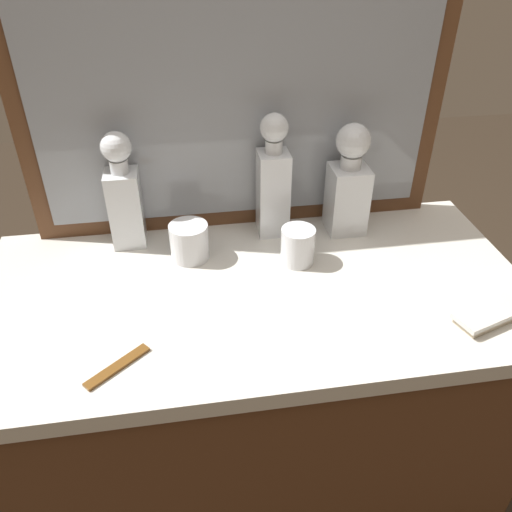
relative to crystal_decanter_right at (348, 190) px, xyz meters
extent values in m
plane|color=#2D2319|center=(-0.25, -0.20, -0.93)|extent=(6.00, 6.00, 0.00)
cube|color=brown|center=(-0.25, -0.20, -0.54)|extent=(1.13, 0.57, 0.78)
cube|color=silver|center=(-0.25, -0.20, -0.13)|extent=(1.16, 0.58, 0.04)
cube|color=brown|center=(-0.25, 0.08, 0.29)|extent=(0.97, 0.03, 0.80)
cube|color=gray|center=(-0.25, 0.06, 0.29)|extent=(0.89, 0.01, 0.72)
cube|color=white|center=(0.00, 0.00, -0.03)|extent=(0.09, 0.09, 0.17)
cube|color=#8C4C14|center=(0.00, 0.00, -0.05)|extent=(0.08, 0.08, 0.12)
cylinder|color=white|center=(0.00, 0.00, 0.07)|extent=(0.05, 0.05, 0.03)
sphere|color=white|center=(0.00, 0.00, 0.12)|extent=(0.08, 0.08, 0.08)
cube|color=white|center=(-0.18, 0.02, -0.01)|extent=(0.07, 0.07, 0.21)
cube|color=#8C4C14|center=(-0.18, 0.02, -0.05)|extent=(0.06, 0.06, 0.12)
cylinder|color=white|center=(-0.18, 0.02, 0.11)|extent=(0.04, 0.04, 0.03)
sphere|color=white|center=(-0.18, 0.02, 0.16)|extent=(0.06, 0.06, 0.06)
cube|color=white|center=(-0.52, 0.02, -0.02)|extent=(0.07, 0.07, 0.18)
cube|color=#8C4C14|center=(-0.52, 0.02, -0.04)|extent=(0.06, 0.06, 0.13)
cylinder|color=white|center=(-0.52, 0.02, 0.09)|extent=(0.04, 0.04, 0.03)
sphere|color=white|center=(-0.52, 0.02, 0.13)|extent=(0.07, 0.07, 0.07)
cylinder|color=white|center=(-0.15, -0.12, -0.07)|extent=(0.08, 0.08, 0.08)
cylinder|color=silver|center=(-0.15, -0.12, -0.10)|extent=(0.07, 0.07, 0.01)
cylinder|color=white|center=(-0.38, -0.06, -0.07)|extent=(0.09, 0.09, 0.08)
cylinder|color=silver|center=(-0.38, -0.06, -0.10)|extent=(0.08, 0.08, 0.01)
cube|color=#B7A88C|center=(0.18, -0.37, -0.10)|extent=(0.14, 0.09, 0.01)
cube|color=beige|center=(0.18, -0.37, -0.09)|extent=(0.16, 0.10, 0.01)
cube|color=brown|center=(-0.53, -0.39, -0.11)|extent=(0.11, 0.10, 0.01)
camera|label=1|loc=(-0.39, -1.05, 0.57)|focal=36.40mm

